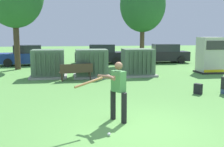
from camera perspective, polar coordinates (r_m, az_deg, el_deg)
The scene contains 13 objects.
ground_plane at distance 7.43m, azimuth 5.62°, elevation -11.59°, with size 96.00×96.00×0.00m, color #5B9947.
transformer_west at distance 16.04m, azimuth -13.24°, elevation 1.95°, with size 2.10×1.70×1.62m.
transformer_mid_west at distance 15.86m, azimuth -4.33°, elevation 2.07°, with size 2.10×1.70×1.62m.
transformer_mid_east at distance 16.42m, azimuth 5.44°, elevation 2.28°, with size 2.10×1.70×1.62m.
generator_enclosure at distance 18.61m, azimuth 19.88°, elevation 3.61°, with size 1.60×1.40×2.30m.
park_bench at distance 14.81m, azimuth -7.51°, elevation 0.59°, with size 1.84×0.76×0.92m.
batter at distance 7.77m, azimuth 1.05°, elevation -3.18°, with size 1.49×1.08×1.74m.
sports_ball at distance 6.93m, azimuth -0.65°, elevation -12.66°, with size 0.09×0.09×0.09m, color white.
backpack at distance 12.03m, azimuth 17.66°, elevation -3.11°, with size 0.37×0.38×0.44m.
tree_center_left at distance 22.49m, azimuth 6.46°, elevation 14.08°, with size 3.64×3.64×6.96m.
parked_car_leftmost at distance 22.89m, azimuth -17.51°, elevation 3.57°, with size 4.32×2.16×1.62m.
parked_car_left_of_center at distance 23.16m, azimuth -2.34°, elevation 4.01°, with size 4.38×2.32×1.62m.
parked_car_right_of_center at distance 24.22m, azimuth 10.88°, elevation 4.06°, with size 4.30×2.12×1.62m.
Camera 1 is at (-1.80, -6.75, 2.54)m, focal length 43.52 mm.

